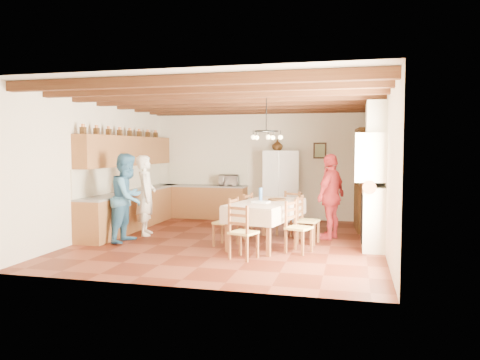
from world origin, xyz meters
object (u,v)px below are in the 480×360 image
at_px(chair_end_far, 288,213).
at_px(chair_left_near, 226,222).
at_px(hutch, 368,179).
at_px(microwave, 229,180).
at_px(person_woman_red, 331,196).
at_px(person_man, 146,195).
at_px(chair_end_near, 243,231).
at_px(chair_left_far, 241,215).
at_px(chair_right_far, 308,220).
at_px(refrigerator, 281,185).
at_px(dining_table, 266,206).
at_px(person_woman_blue, 128,198).
at_px(chair_right_near, 299,227).

bearing_deg(chair_end_far, chair_left_near, -102.19).
xyz_separation_m(hutch, microwave, (-3.60, 0.91, -0.14)).
bearing_deg(chair_left_near, person_woman_red, 132.81).
bearing_deg(person_man, chair_end_near, -141.37).
relative_size(hutch, chair_end_near, 2.47).
distance_m(chair_left_far, person_man, 2.16).
relative_size(chair_right_far, microwave, 1.82).
xyz_separation_m(chair_end_near, person_man, (-2.60, 1.66, 0.40)).
height_order(person_man, microwave, person_man).
height_order(refrigerator, person_man, refrigerator).
bearing_deg(microwave, chair_left_near, -84.21).
bearing_deg(dining_table, person_woman_red, 38.45).
xyz_separation_m(chair_left_far, person_woman_red, (1.88, 0.31, 0.42)).
relative_size(person_man, person_woman_blue, 0.97).
bearing_deg(person_man, dining_table, -117.91).
bearing_deg(person_man, chair_right_far, -110.41).
bearing_deg(chair_right_far, chair_end_near, 157.35).
height_order(dining_table, chair_right_far, chair_right_far).
bearing_deg(chair_left_far, dining_table, 59.08).
bearing_deg(person_woman_red, refrigerator, -124.46).
distance_m(chair_left_far, person_woman_red, 1.95).
bearing_deg(chair_right_near, chair_left_far, 70.56).
xyz_separation_m(person_woman_red, microwave, (-2.81, 2.19, 0.14)).
relative_size(refrigerator, dining_table, 0.86).
bearing_deg(chair_left_near, chair_end_far, 154.74).
xyz_separation_m(chair_right_far, chair_end_near, (-0.97, -1.56, 0.00)).
relative_size(chair_left_near, person_man, 0.54).
bearing_deg(chair_end_near, chair_left_near, -38.94).
relative_size(dining_table, person_man, 1.22).
relative_size(chair_right_near, person_woman_red, 0.53).
xyz_separation_m(refrigerator, microwave, (-1.40, -0.09, 0.12)).
xyz_separation_m(chair_end_near, person_woman_red, (1.38, 2.18, 0.42)).
bearing_deg(refrigerator, chair_left_far, -107.29).
xyz_separation_m(refrigerator, dining_table, (0.20, -3.24, -0.14)).
distance_m(chair_left_far, chair_right_near, 1.81).
distance_m(refrigerator, microwave, 1.41).
bearing_deg(chair_left_near, microwave, -154.80).
height_order(chair_end_near, microwave, microwave).
bearing_deg(dining_table, hutch, 48.22).
xyz_separation_m(chair_end_near, microwave, (-1.43, 4.37, 0.57)).
bearing_deg(chair_right_near, hutch, -3.93).
height_order(chair_left_near, microwave, microwave).
relative_size(chair_left_near, chair_end_near, 1.00).
bearing_deg(chair_left_far, refrigerator, -176.60).
height_order(chair_right_far, person_woman_blue, person_woman_blue).
bearing_deg(chair_left_far, person_woman_blue, -51.34).
bearing_deg(chair_right_far, hutch, -23.38).
height_order(chair_left_far, chair_right_near, same).
distance_m(dining_table, chair_end_far, 1.23).
bearing_deg(person_man, chair_left_far, -103.08).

